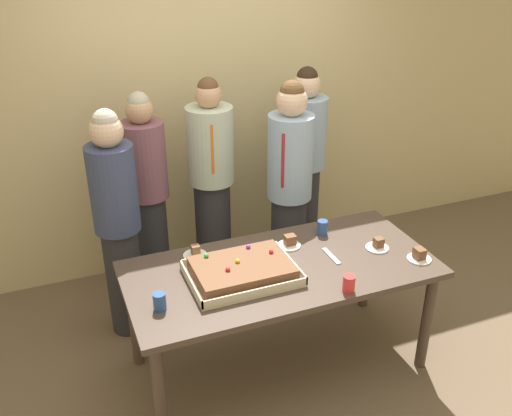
{
  "coord_description": "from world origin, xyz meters",
  "views": [
    {
      "loc": [
        -1.22,
        -2.66,
        2.64
      ],
      "look_at": [
        -0.1,
        0.15,
        1.11
      ],
      "focal_mm": 39.9,
      "sensor_mm": 36.0,
      "label": 1
    }
  ],
  "objects_px": {
    "person_serving_front": "(304,167)",
    "plated_slice_far_right": "(378,245)",
    "party_table": "(281,279)",
    "plated_slice_far_left": "(290,242)",
    "plated_slice_near_left": "(419,256)",
    "person_striped_tie_right": "(117,222)",
    "drink_cup_nearest": "(160,301)",
    "cake_server_utensil": "(331,256)",
    "person_left_edge_reaching": "(147,196)",
    "drink_cup_far_end": "(322,228)",
    "person_green_shirt_behind": "(212,184)",
    "sheet_cake": "(242,271)",
    "plated_slice_near_right": "(195,253)",
    "person_far_right_suit": "(289,189)",
    "drink_cup_middle": "(349,284)"
  },
  "relations": [
    {
      "from": "drink_cup_far_end",
      "to": "party_table",
      "type": "bearing_deg",
      "value": -147.52
    },
    {
      "from": "plated_slice_far_right",
      "to": "person_serving_front",
      "type": "distance_m",
      "value": 1.15
    },
    {
      "from": "cake_server_utensil",
      "to": "person_far_right_suit",
      "type": "bearing_deg",
      "value": 85.34
    },
    {
      "from": "plated_slice_near_right",
      "to": "drink_cup_middle",
      "type": "relative_size",
      "value": 1.5
    },
    {
      "from": "drink_cup_middle",
      "to": "drink_cup_far_end",
      "type": "xyz_separation_m",
      "value": [
        0.17,
        0.64,
        0.0
      ]
    },
    {
      "from": "sheet_cake",
      "to": "plated_slice_near_right",
      "type": "bearing_deg",
      "value": 119.15
    },
    {
      "from": "party_table",
      "to": "plated_slice_far_right",
      "type": "distance_m",
      "value": 0.67
    },
    {
      "from": "plated_slice_far_left",
      "to": "person_green_shirt_behind",
      "type": "distance_m",
      "value": 0.91
    },
    {
      "from": "plated_slice_near_left",
      "to": "person_serving_front",
      "type": "height_order",
      "value": "person_serving_front"
    },
    {
      "from": "drink_cup_far_end",
      "to": "person_green_shirt_behind",
      "type": "height_order",
      "value": "person_green_shirt_behind"
    },
    {
      "from": "party_table",
      "to": "person_striped_tie_right",
      "type": "distance_m",
      "value": 1.15
    },
    {
      "from": "drink_cup_far_end",
      "to": "plated_slice_near_right",
      "type": "bearing_deg",
      "value": 176.82
    },
    {
      "from": "plated_slice_near_left",
      "to": "person_striped_tie_right",
      "type": "distance_m",
      "value": 1.96
    },
    {
      "from": "person_far_right_suit",
      "to": "plated_slice_near_left",
      "type": "bearing_deg",
      "value": 63.31
    },
    {
      "from": "plated_slice_far_left",
      "to": "sheet_cake",
      "type": "bearing_deg",
      "value": -150.9
    },
    {
      "from": "plated_slice_far_left",
      "to": "plated_slice_near_left",
      "type": "bearing_deg",
      "value": -33.66
    },
    {
      "from": "drink_cup_far_end",
      "to": "plated_slice_far_left",
      "type": "bearing_deg",
      "value": -167.65
    },
    {
      "from": "party_table",
      "to": "drink_cup_nearest",
      "type": "distance_m",
      "value": 0.81
    },
    {
      "from": "drink_cup_nearest",
      "to": "cake_server_utensil",
      "type": "relative_size",
      "value": 0.5
    },
    {
      "from": "plated_slice_near_right",
      "to": "drink_cup_middle",
      "type": "distance_m",
      "value": 0.98
    },
    {
      "from": "plated_slice_far_right",
      "to": "party_table",
      "type": "bearing_deg",
      "value": 177.46
    },
    {
      "from": "plated_slice_near_left",
      "to": "person_green_shirt_behind",
      "type": "relative_size",
      "value": 0.09
    },
    {
      "from": "drink_cup_middle",
      "to": "person_far_right_suit",
      "type": "height_order",
      "value": "person_far_right_suit"
    },
    {
      "from": "sheet_cake",
      "to": "plated_slice_far_left",
      "type": "distance_m",
      "value": 0.47
    },
    {
      "from": "person_serving_front",
      "to": "plated_slice_far_right",
      "type": "bearing_deg",
      "value": 38.67
    },
    {
      "from": "plated_slice_far_left",
      "to": "drink_cup_far_end",
      "type": "relative_size",
      "value": 1.5
    },
    {
      "from": "person_far_right_suit",
      "to": "plated_slice_far_left",
      "type": "bearing_deg",
      "value": 15.9
    },
    {
      "from": "sheet_cake",
      "to": "drink_cup_middle",
      "type": "height_order",
      "value": "sheet_cake"
    },
    {
      "from": "drink_cup_far_end",
      "to": "plated_slice_near_left",
      "type": "bearing_deg",
      "value": -51.25
    },
    {
      "from": "drink_cup_middle",
      "to": "person_left_edge_reaching",
      "type": "height_order",
      "value": "person_left_edge_reaching"
    },
    {
      "from": "drink_cup_far_end",
      "to": "person_serving_front",
      "type": "bearing_deg",
      "value": 72.25
    },
    {
      "from": "drink_cup_nearest",
      "to": "person_serving_front",
      "type": "height_order",
      "value": "person_serving_front"
    },
    {
      "from": "drink_cup_nearest",
      "to": "person_far_right_suit",
      "type": "bearing_deg",
      "value": 37.4
    },
    {
      "from": "sheet_cake",
      "to": "drink_cup_middle",
      "type": "relative_size",
      "value": 6.32
    },
    {
      "from": "plated_slice_far_left",
      "to": "drink_cup_nearest",
      "type": "bearing_deg",
      "value": -159.31
    },
    {
      "from": "plated_slice_far_left",
      "to": "person_left_edge_reaching",
      "type": "relative_size",
      "value": 0.09
    },
    {
      "from": "person_left_edge_reaching",
      "to": "plated_slice_near_left",
      "type": "bearing_deg",
      "value": 30.51
    },
    {
      "from": "plated_slice_far_left",
      "to": "person_left_edge_reaching",
      "type": "distance_m",
      "value": 1.17
    },
    {
      "from": "sheet_cake",
      "to": "person_serving_front",
      "type": "bearing_deg",
      "value": 50.01
    },
    {
      "from": "plated_slice_near_left",
      "to": "sheet_cake",
      "type": "bearing_deg",
      "value": 168.57
    },
    {
      "from": "plated_slice_near_left",
      "to": "plated_slice_far_left",
      "type": "height_order",
      "value": "plated_slice_near_left"
    },
    {
      "from": "plated_slice_far_right",
      "to": "person_green_shirt_behind",
      "type": "distance_m",
      "value": 1.35
    },
    {
      "from": "drink_cup_far_end",
      "to": "person_far_right_suit",
      "type": "xyz_separation_m",
      "value": [
        -0.02,
        0.49,
        0.08
      ]
    },
    {
      "from": "sheet_cake",
      "to": "plated_slice_near_left",
      "type": "bearing_deg",
      "value": -11.43
    },
    {
      "from": "person_green_shirt_behind",
      "to": "party_table",
      "type": "bearing_deg",
      "value": 13.52
    },
    {
      "from": "person_serving_front",
      "to": "person_green_shirt_behind",
      "type": "bearing_deg",
      "value": -47.73
    },
    {
      "from": "person_striped_tie_right",
      "to": "party_table",
      "type": "bearing_deg",
      "value": 11.16
    },
    {
      "from": "plated_slice_far_left",
      "to": "cake_server_utensil",
      "type": "height_order",
      "value": "plated_slice_far_left"
    },
    {
      "from": "plated_slice_far_left",
      "to": "cake_server_utensil",
      "type": "distance_m",
      "value": 0.29
    },
    {
      "from": "person_serving_front",
      "to": "person_striped_tie_right",
      "type": "bearing_deg",
      "value": -36.97
    }
  ]
}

